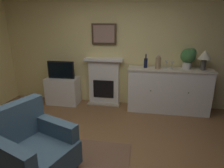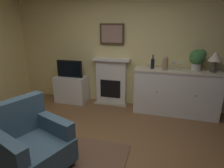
{
  "view_description": "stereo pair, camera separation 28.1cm",
  "coord_description": "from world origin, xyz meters",
  "px_view_note": "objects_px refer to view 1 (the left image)",
  "views": [
    {
      "loc": [
        0.57,
        -2.07,
        1.85
      ],
      "look_at": [
        0.13,
        0.57,
        1.0
      ],
      "focal_mm": 30.56,
      "sensor_mm": 36.0,
      "label": 1
    },
    {
      "loc": [
        0.85,
        -2.01,
        1.85
      ],
      "look_at": [
        0.13,
        0.57,
        1.0
      ],
      "focal_mm": 30.56,
      "sensor_mm": 36.0,
      "label": 2
    }
  ],
  "objects_px": {
    "fireplace_unit": "(104,82)",
    "wine_bottle": "(146,63)",
    "framed_picture": "(104,34)",
    "tv_cabinet": "(63,91)",
    "armchair": "(33,148)",
    "wine_glass_left": "(166,63)",
    "tv_set": "(61,70)",
    "sideboard_cabinet": "(168,90)",
    "vase_decorative": "(158,62)",
    "table_lamp": "(205,56)",
    "potted_plant_small": "(188,57)",
    "wine_glass_center": "(172,63)"
  },
  "relations": [
    {
      "from": "fireplace_unit",
      "to": "wine_bottle",
      "type": "distance_m",
      "value": 1.08
    },
    {
      "from": "framed_picture",
      "to": "tv_cabinet",
      "type": "xyz_separation_m",
      "value": [
        -0.97,
        -0.21,
        -1.31
      ]
    },
    {
      "from": "framed_picture",
      "to": "armchair",
      "type": "relative_size",
      "value": 0.54
    },
    {
      "from": "framed_picture",
      "to": "wine_glass_left",
      "type": "height_order",
      "value": "framed_picture"
    },
    {
      "from": "wine_bottle",
      "to": "armchair",
      "type": "distance_m",
      "value": 2.68
    },
    {
      "from": "fireplace_unit",
      "to": "tv_set",
      "type": "distance_m",
      "value": 1.03
    },
    {
      "from": "fireplace_unit",
      "to": "wine_glass_left",
      "type": "height_order",
      "value": "wine_glass_left"
    },
    {
      "from": "sideboard_cabinet",
      "to": "vase_decorative",
      "type": "relative_size",
      "value": 6.12
    },
    {
      "from": "tv_set",
      "to": "armchair",
      "type": "height_order",
      "value": "tv_set"
    },
    {
      "from": "framed_picture",
      "to": "vase_decorative",
      "type": "bearing_deg",
      "value": -12.87
    },
    {
      "from": "vase_decorative",
      "to": "tv_set",
      "type": "xyz_separation_m",
      "value": [
        -2.17,
        0.04,
        -0.26
      ]
    },
    {
      "from": "sideboard_cabinet",
      "to": "tv_cabinet",
      "type": "height_order",
      "value": "sideboard_cabinet"
    },
    {
      "from": "wine_bottle",
      "to": "vase_decorative",
      "type": "height_order",
      "value": "wine_bottle"
    },
    {
      "from": "vase_decorative",
      "to": "tv_cabinet",
      "type": "distance_m",
      "value": 2.3
    },
    {
      "from": "vase_decorative",
      "to": "tv_set",
      "type": "bearing_deg",
      "value": 178.89
    },
    {
      "from": "table_lamp",
      "to": "potted_plant_small",
      "type": "bearing_deg",
      "value": 171.27
    },
    {
      "from": "wine_glass_left",
      "to": "wine_glass_center",
      "type": "distance_m",
      "value": 0.12
    },
    {
      "from": "framed_picture",
      "to": "tv_cabinet",
      "type": "relative_size",
      "value": 0.73
    },
    {
      "from": "sideboard_cabinet",
      "to": "armchair",
      "type": "xyz_separation_m",
      "value": [
        -1.85,
        -2.21,
        -0.1
      ]
    },
    {
      "from": "vase_decorative",
      "to": "tv_set",
      "type": "relative_size",
      "value": 0.45
    },
    {
      "from": "fireplace_unit",
      "to": "wine_bottle",
      "type": "height_order",
      "value": "wine_bottle"
    },
    {
      "from": "wine_bottle",
      "to": "wine_glass_center",
      "type": "bearing_deg",
      "value": -4.05
    },
    {
      "from": "framed_picture",
      "to": "tv_set",
      "type": "xyz_separation_m",
      "value": [
        -0.97,
        -0.23,
        -0.8
      ]
    },
    {
      "from": "fireplace_unit",
      "to": "wine_bottle",
      "type": "xyz_separation_m",
      "value": [
        0.94,
        -0.17,
        0.51
      ]
    },
    {
      "from": "fireplace_unit",
      "to": "tv_cabinet",
      "type": "xyz_separation_m",
      "value": [
        -0.97,
        -0.16,
        -0.23
      ]
    },
    {
      "from": "wine_bottle",
      "to": "wine_glass_center",
      "type": "relative_size",
      "value": 1.76
    },
    {
      "from": "wine_bottle",
      "to": "vase_decorative",
      "type": "distance_m",
      "value": 0.26
    },
    {
      "from": "wine_glass_left",
      "to": "wine_glass_center",
      "type": "height_order",
      "value": "same"
    },
    {
      "from": "table_lamp",
      "to": "tv_cabinet",
      "type": "distance_m",
      "value": 3.2
    },
    {
      "from": "potted_plant_small",
      "to": "tv_cabinet",
      "type": "bearing_deg",
      "value": -179.37
    },
    {
      "from": "wine_bottle",
      "to": "tv_set",
      "type": "bearing_deg",
      "value": -179.56
    },
    {
      "from": "wine_bottle",
      "to": "armchair",
      "type": "height_order",
      "value": "wine_bottle"
    },
    {
      "from": "potted_plant_small",
      "to": "armchair",
      "type": "distance_m",
      "value": 3.26
    },
    {
      "from": "sideboard_cabinet",
      "to": "wine_bottle",
      "type": "bearing_deg",
      "value": 179.25
    },
    {
      "from": "table_lamp",
      "to": "vase_decorative",
      "type": "xyz_separation_m",
      "value": [
        -0.9,
        -0.05,
        -0.14
      ]
    },
    {
      "from": "wine_glass_left",
      "to": "table_lamp",
      "type": "bearing_deg",
      "value": -0.55
    },
    {
      "from": "sideboard_cabinet",
      "to": "table_lamp",
      "type": "distance_m",
      "value": 0.99
    },
    {
      "from": "vase_decorative",
      "to": "fireplace_unit",
      "type": "bearing_deg",
      "value": 169.21
    },
    {
      "from": "fireplace_unit",
      "to": "armchair",
      "type": "height_order",
      "value": "fireplace_unit"
    },
    {
      "from": "fireplace_unit",
      "to": "vase_decorative",
      "type": "relative_size",
      "value": 3.91
    },
    {
      "from": "framed_picture",
      "to": "wine_glass_center",
      "type": "bearing_deg",
      "value": -9.78
    },
    {
      "from": "wine_bottle",
      "to": "armchair",
      "type": "xyz_separation_m",
      "value": [
        -1.34,
        -2.22,
        -0.68
      ]
    },
    {
      "from": "tv_cabinet",
      "to": "potted_plant_small",
      "type": "relative_size",
      "value": 1.74
    },
    {
      "from": "wine_glass_left",
      "to": "tv_cabinet",
      "type": "relative_size",
      "value": 0.22
    },
    {
      "from": "sideboard_cabinet",
      "to": "armchair",
      "type": "relative_size",
      "value": 1.68
    },
    {
      "from": "framed_picture",
      "to": "wine_glass_center",
      "type": "relative_size",
      "value": 3.33
    },
    {
      "from": "fireplace_unit",
      "to": "table_lamp",
      "type": "bearing_deg",
      "value": -4.85
    },
    {
      "from": "tv_cabinet",
      "to": "vase_decorative",
      "type": "bearing_deg",
      "value": -1.72
    },
    {
      "from": "sideboard_cabinet",
      "to": "tv_cabinet",
      "type": "relative_size",
      "value": 2.3
    },
    {
      "from": "sideboard_cabinet",
      "to": "wine_glass_left",
      "type": "bearing_deg",
      "value": 175.24
    }
  ]
}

